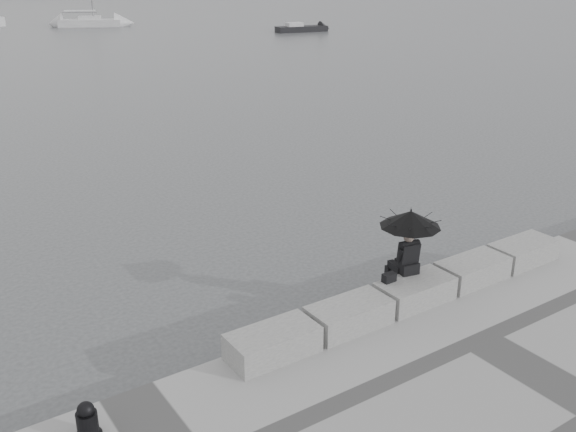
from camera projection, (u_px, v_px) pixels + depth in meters
ground at (397, 315)px, 13.53m from camera, size 360.00×360.00×0.00m
stone_block_far_left at (273, 343)px, 11.15m from camera, size 1.60×0.80×0.50m
stone_block_left at (349, 316)px, 12.03m from camera, size 1.60×0.80×0.50m
stone_block_centre at (415, 291)px, 12.91m from camera, size 1.60×0.80×0.50m
stone_block_right at (472, 271)px, 13.79m from camera, size 1.60×0.80×0.50m
stone_block_far_right at (523, 252)px, 14.67m from camera, size 1.60×0.80×0.50m
seated_person at (410, 227)px, 12.77m from camera, size 1.23×1.23×1.39m
bag at (389, 278)px, 12.74m from camera, size 0.28×0.16×0.18m
mooring_bollard at (87, 423)px, 9.21m from camera, size 0.38×0.38×0.61m
sailboat_right at (90, 22)px, 75.15m from camera, size 7.40×5.13×12.90m
small_motorboat at (301, 29)px, 69.43m from camera, size 5.85×2.59×1.10m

